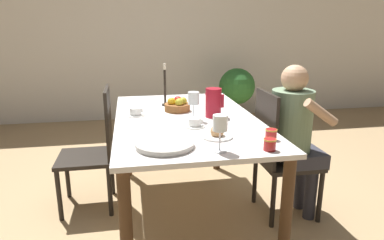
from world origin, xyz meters
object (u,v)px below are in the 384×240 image
chair_person_side (279,153)px  bread_plate (217,134)px  wine_glass_water (194,99)px  fruit_bowl (177,105)px  serving_tray (165,144)px  teacup_across (136,112)px  jam_jar_amber (271,134)px  jam_jar_red (270,144)px  person_seated (295,130)px  red_pitcher (213,103)px  chair_opposite (95,148)px  teacup_near_person (195,123)px  wine_glass_juice (220,125)px  candlestick_tall (165,89)px  potted_plant (237,89)px

chair_person_side → bread_plate: bearing=-58.2°
wine_glass_water → fruit_bowl: wine_glass_water is taller
bread_plate → serving_tray: bearing=-161.5°
teacup_across → fruit_bowl: size_ratio=0.71×
bread_plate → jam_jar_amber: bread_plate is taller
serving_tray → jam_jar_red: (0.55, -0.15, 0.02)m
person_seated → red_pitcher: size_ratio=5.48×
wine_glass_water → chair_opposite: bearing=155.7°
teacup_across → person_seated: bearing=-14.4°
wine_glass_water → fruit_bowl: bearing=103.8°
wine_glass_water → teacup_near_person: (-0.02, -0.15, -0.13)m
serving_tray → jam_jar_amber: (0.63, 0.01, 0.02)m
person_seated → fruit_bowl: bearing=-115.1°
teacup_near_person → red_pitcher: bearing=50.9°
wine_glass_juice → red_pitcher: bearing=79.0°
red_pitcher → wine_glass_juice: (-0.14, -0.70, 0.04)m
chair_opposite → candlestick_tall: candlestick_tall is taller
person_seated → candlestick_tall: bearing=-123.3°
chair_person_side → jam_jar_red: size_ratio=13.82×
red_pitcher → teacup_near_person: 0.30m
person_seated → wine_glass_juice: 0.93m
serving_tray → candlestick_tall: (0.11, 1.01, 0.12)m
wine_glass_water → fruit_bowl: size_ratio=1.02×
wine_glass_water → wine_glass_juice: (0.02, -0.63, -0.01)m
chair_person_side → jam_jar_amber: bearing=-31.0°
wine_glass_water → teacup_across: bearing=152.6°
chair_person_side → teacup_near_person: bearing=-80.5°
person_seated → bread_plate: (-0.67, -0.31, 0.11)m
jam_jar_amber → potted_plant: (0.71, 2.89, -0.27)m
chair_opposite → teacup_near_person: 0.91m
teacup_near_person → fruit_bowl: fruit_bowl is taller
potted_plant → person_seated: bearing=-98.0°
fruit_bowl → candlestick_tall: size_ratio=0.57×
jam_jar_red → fruit_bowl: size_ratio=0.35×
person_seated → jam_jar_amber: (-0.37, -0.42, 0.13)m
wine_glass_water → potted_plant: wine_glass_water is taller
bread_plate → candlestick_tall: 0.93m
red_pitcher → jam_jar_red: bearing=-79.6°
chair_opposite → potted_plant: chair_opposite is taller
red_pitcher → chair_person_side: bearing=-12.8°
person_seated → jam_jar_red: size_ratio=16.63×
chair_person_side → red_pitcher: red_pitcher is taller
wine_glass_juice → jam_jar_amber: bearing=20.4°
chair_opposite → person_seated: bearing=-105.7°
jam_jar_amber → jam_jar_red: bearing=-115.1°
bread_plate → chair_person_side: bearing=31.8°
teacup_across → jam_jar_amber: size_ratio=2.04×
fruit_bowl → teacup_near_person: bearing=-83.4°
bread_plate → jam_jar_amber: bearing=-18.5°
red_pitcher → potted_plant: red_pitcher is taller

